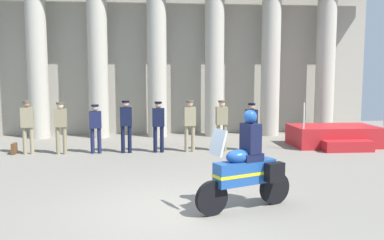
{
  "coord_description": "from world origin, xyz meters",
  "views": [
    {
      "loc": [
        -0.35,
        -7.36,
        2.53
      ],
      "look_at": [
        0.53,
        2.78,
        1.4
      ],
      "focal_mm": 37.18,
      "sensor_mm": 36.0,
      "label": 1
    }
  ],
  "objects_px": {
    "officer_in_row_3": "(126,122)",
    "officer_in_row_5": "(190,122)",
    "briefcase_on_ground": "(14,149)",
    "officer_in_row_2": "(95,125)",
    "reviewing_stand": "(334,136)",
    "officer_in_row_1": "(61,124)",
    "officer_in_row_4": "(158,123)",
    "officer_in_row_6": "(222,121)",
    "officer_in_row_0": "(27,123)",
    "officer_in_row_7": "(251,123)",
    "motorcycle_with_rider": "(248,168)"
  },
  "relations": [
    {
      "from": "officer_in_row_7",
      "to": "briefcase_on_ground",
      "type": "height_order",
      "value": "officer_in_row_7"
    },
    {
      "from": "reviewing_stand",
      "to": "officer_in_row_2",
      "type": "relative_size",
      "value": 1.87
    },
    {
      "from": "officer_in_row_1",
      "to": "briefcase_on_ground",
      "type": "xyz_separation_m",
      "value": [
        -1.54,
        0.14,
        -0.82
      ]
    },
    {
      "from": "motorcycle_with_rider",
      "to": "reviewing_stand",
      "type": "bearing_deg",
      "value": -148.84
    },
    {
      "from": "officer_in_row_3",
      "to": "motorcycle_with_rider",
      "type": "xyz_separation_m",
      "value": [
        2.73,
        -5.81,
        -0.23
      ]
    },
    {
      "from": "officer_in_row_7",
      "to": "motorcycle_with_rider",
      "type": "bearing_deg",
      "value": 70.36
    },
    {
      "from": "motorcycle_with_rider",
      "to": "officer_in_row_4",
      "type": "bearing_deg",
      "value": -96.86
    },
    {
      "from": "briefcase_on_ground",
      "to": "officer_in_row_2",
      "type": "bearing_deg",
      "value": -1.76
    },
    {
      "from": "officer_in_row_0",
      "to": "reviewing_stand",
      "type": "bearing_deg",
      "value": 177.53
    },
    {
      "from": "reviewing_stand",
      "to": "officer_in_row_1",
      "type": "height_order",
      "value": "officer_in_row_1"
    },
    {
      "from": "officer_in_row_1",
      "to": "officer_in_row_3",
      "type": "relative_size",
      "value": 0.98
    },
    {
      "from": "officer_in_row_0",
      "to": "officer_in_row_1",
      "type": "relative_size",
      "value": 1.03
    },
    {
      "from": "reviewing_stand",
      "to": "officer_in_row_0",
      "type": "height_order",
      "value": "officer_in_row_0"
    },
    {
      "from": "officer_in_row_3",
      "to": "officer_in_row_7",
      "type": "distance_m",
      "value": 4.17
    },
    {
      "from": "officer_in_row_2",
      "to": "officer_in_row_5",
      "type": "relative_size",
      "value": 0.94
    },
    {
      "from": "officer_in_row_2",
      "to": "motorcycle_with_rider",
      "type": "bearing_deg",
      "value": 117.0
    },
    {
      "from": "reviewing_stand",
      "to": "officer_in_row_5",
      "type": "distance_m",
      "value": 5.37
    },
    {
      "from": "officer_in_row_7",
      "to": "motorcycle_with_rider",
      "type": "distance_m",
      "value": 5.94
    },
    {
      "from": "officer_in_row_6",
      "to": "motorcycle_with_rider",
      "type": "relative_size",
      "value": 0.87
    },
    {
      "from": "reviewing_stand",
      "to": "officer_in_row_5",
      "type": "xyz_separation_m",
      "value": [
        -5.3,
        -0.61,
        0.66
      ]
    },
    {
      "from": "reviewing_stand",
      "to": "briefcase_on_ground",
      "type": "bearing_deg",
      "value": -177.13
    },
    {
      "from": "officer_in_row_0",
      "to": "officer_in_row_2",
      "type": "height_order",
      "value": "officer_in_row_0"
    },
    {
      "from": "officer_in_row_0",
      "to": "officer_in_row_4",
      "type": "relative_size",
      "value": 1.03
    },
    {
      "from": "officer_in_row_0",
      "to": "officer_in_row_6",
      "type": "bearing_deg",
      "value": 174.04
    },
    {
      "from": "officer_in_row_4",
      "to": "officer_in_row_7",
      "type": "xyz_separation_m",
      "value": [
        3.11,
        -0.04,
        -0.04
      ]
    },
    {
      "from": "reviewing_stand",
      "to": "officer_in_row_5",
      "type": "bearing_deg",
      "value": -173.39
    },
    {
      "from": "officer_in_row_0",
      "to": "officer_in_row_3",
      "type": "distance_m",
      "value": 3.15
    },
    {
      "from": "officer_in_row_7",
      "to": "officer_in_row_4",
      "type": "bearing_deg",
      "value": -6.28
    },
    {
      "from": "reviewing_stand",
      "to": "officer_in_row_7",
      "type": "relative_size",
      "value": 1.85
    },
    {
      "from": "reviewing_stand",
      "to": "officer_in_row_1",
      "type": "relative_size",
      "value": 1.79
    },
    {
      "from": "motorcycle_with_rider",
      "to": "briefcase_on_ground",
      "type": "distance_m",
      "value": 8.68
    },
    {
      "from": "reviewing_stand",
      "to": "officer_in_row_4",
      "type": "bearing_deg",
      "value": -174.17
    },
    {
      "from": "reviewing_stand",
      "to": "officer_in_row_6",
      "type": "height_order",
      "value": "officer_in_row_6"
    },
    {
      "from": "reviewing_stand",
      "to": "officer_in_row_6",
      "type": "xyz_separation_m",
      "value": [
        -4.22,
        -0.62,
        0.66
      ]
    },
    {
      "from": "officer_in_row_1",
      "to": "officer_in_row_3",
      "type": "distance_m",
      "value": 2.08
    },
    {
      "from": "officer_in_row_5",
      "to": "briefcase_on_ground",
      "type": "relative_size",
      "value": 4.77
    },
    {
      "from": "officer_in_row_3",
      "to": "officer_in_row_7",
      "type": "xyz_separation_m",
      "value": [
        4.17,
        -0.05,
        -0.06
      ]
    },
    {
      "from": "officer_in_row_2",
      "to": "reviewing_stand",
      "type": "bearing_deg",
      "value": 178.7
    },
    {
      "from": "officer_in_row_4",
      "to": "officer_in_row_5",
      "type": "xyz_separation_m",
      "value": [
        1.04,
        0.03,
        0.02
      ]
    },
    {
      "from": "officer_in_row_6",
      "to": "briefcase_on_ground",
      "type": "bearing_deg",
      "value": -6.18
    },
    {
      "from": "officer_in_row_0",
      "to": "briefcase_on_ground",
      "type": "xyz_separation_m",
      "value": [
        -0.46,
        0.03,
        -0.85
      ]
    },
    {
      "from": "officer_in_row_4",
      "to": "reviewing_stand",
      "type": "bearing_deg",
      "value": -179.79
    },
    {
      "from": "officer_in_row_3",
      "to": "officer_in_row_5",
      "type": "bearing_deg",
      "value": 174.93
    },
    {
      "from": "officer_in_row_5",
      "to": "officer_in_row_6",
      "type": "height_order",
      "value": "same"
    },
    {
      "from": "reviewing_stand",
      "to": "officer_in_row_3",
      "type": "relative_size",
      "value": 1.74
    },
    {
      "from": "officer_in_row_4",
      "to": "officer_in_row_6",
      "type": "relative_size",
      "value": 0.98
    },
    {
      "from": "officer_in_row_7",
      "to": "briefcase_on_ground",
      "type": "relative_size",
      "value": 4.51
    },
    {
      "from": "officer_in_row_5",
      "to": "officer_in_row_6",
      "type": "xyz_separation_m",
      "value": [
        1.07,
        -0.0,
        0.0
      ]
    },
    {
      "from": "officer_in_row_1",
      "to": "officer_in_row_4",
      "type": "height_order",
      "value": "officer_in_row_4"
    },
    {
      "from": "officer_in_row_5",
      "to": "reviewing_stand",
      "type": "bearing_deg",
      "value": -179.0
    }
  ]
}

